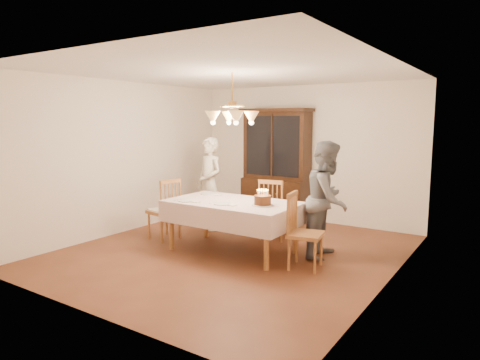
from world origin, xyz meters
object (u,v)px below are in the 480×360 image
Objects in this scene: chair_far_side at (274,213)px; birthday_cake at (263,201)px; dining_table at (232,206)px; china_hutch at (276,167)px; elderly_woman at (210,184)px.

birthday_cake is at bearing -69.92° from chair_far_side.
dining_table is 0.88× the size of china_hutch.
birthday_cake reaches higher than dining_table.
elderly_woman is at bearing 150.71° from birthday_cake.
dining_table is at bearing -100.68° from chair_far_side.
elderly_woman reaches higher than chair_far_side.
china_hutch reaches higher than chair_far_side.
chair_far_side is (0.69, -1.33, -0.60)m from china_hutch.
dining_table is 0.98m from chair_far_side.
birthday_cake is (1.62, -0.91, 0.00)m from elderly_woman.
elderly_woman is 1.86m from birthday_cake.
birthday_cake is (1.03, -2.28, -0.21)m from china_hutch.
elderly_woman is (-1.10, 0.89, 0.14)m from dining_table.
chair_far_side is 1.09m from birthday_cake.
elderly_woman reaches higher than birthday_cake.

